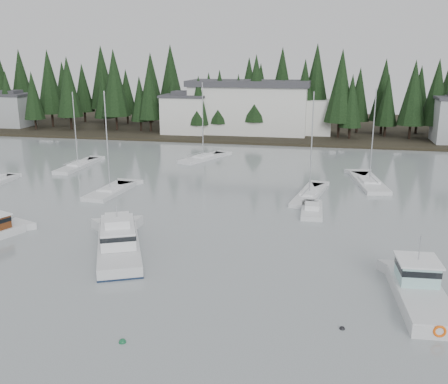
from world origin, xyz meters
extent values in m
plane|color=gray|center=(0.00, 0.00, 0.00)|extent=(260.00, 260.00, 0.00)
cube|color=black|center=(0.00, 97.00, 0.00)|extent=(240.00, 54.00, 1.00)
cube|color=silver|center=(-18.00, 79.00, 4.25)|extent=(9.00, 7.00, 7.50)
cube|color=#38383D|center=(-18.00, 79.00, 8.25)|extent=(9.54, 7.42, 0.50)
cube|color=#38383D|center=(-18.00, 79.00, 8.85)|extent=(4.95, 3.85, 0.80)
cube|color=#999EA0|center=(-60.00, 81.00, 4.00)|extent=(8.00, 7.00, 7.00)
cube|color=#38383D|center=(-60.00, 81.00, 7.75)|extent=(8.48, 7.42, 0.50)
cube|color=#38383D|center=(-60.00, 81.00, 8.35)|extent=(4.40, 3.85, 0.80)
cube|color=silver|center=(-5.00, 82.00, 5.50)|extent=(24.00, 10.00, 10.00)
cube|color=#38383D|center=(-5.00, 82.00, 10.80)|extent=(25.00, 11.00, 1.20)
cube|color=silver|center=(7.00, 84.00, 4.00)|extent=(10.00, 8.00, 7.00)
cube|color=silver|center=(-5.56, 14.67, 0.15)|extent=(7.64, 11.47, 1.61)
cube|color=#0E1B33|center=(-5.56, 14.67, 0.03)|extent=(7.70, 11.54, 0.22)
cube|color=white|center=(-5.79, 15.17, 1.71)|extent=(4.91, 6.39, 1.46)
cube|color=black|center=(-5.79, 15.17, 2.06)|extent=(4.99, 6.46, 0.40)
cube|color=white|center=(-5.79, 15.17, 2.76)|extent=(3.05, 3.46, 0.65)
cylinder|color=#A5A8AD|center=(-5.79, 15.17, 3.56)|extent=(0.10, 0.10, 1.10)
cube|color=silver|center=(18.03, 10.21, 0.11)|extent=(3.66, 9.04, 1.44)
cube|color=silver|center=(18.03, 10.21, 0.89)|extent=(3.58, 8.86, 0.13)
cube|color=#9ED0CE|center=(17.91, 11.98, 1.66)|extent=(2.71, 2.81, 1.55)
cube|color=white|center=(17.91, 11.98, 2.49)|extent=(3.04, 3.19, 0.13)
cube|color=black|center=(17.91, 11.98, 1.97)|extent=(2.77, 2.86, 0.44)
cylinder|color=#A5A8AD|center=(17.91, 11.98, 3.43)|extent=(0.08, 0.08, 1.77)
torus|color=#F2590C|center=(18.31, 5.78, 0.61)|extent=(0.78, 0.20, 0.78)
cube|color=silver|center=(-25.30, 45.41, -0.03)|extent=(2.56, 10.74, 1.05)
cube|color=white|center=(-25.30, 45.41, 0.62)|extent=(1.76, 3.66, 0.30)
cylinder|color=#A5A8AD|center=(-25.30, 45.41, 5.85)|extent=(0.14, 0.14, 10.70)
cube|color=silver|center=(-14.38, 32.59, -0.03)|extent=(3.65, 8.79, 1.05)
cube|color=white|center=(-14.38, 32.59, 0.62)|extent=(2.30, 3.08, 0.30)
cylinder|color=#A5A8AD|center=(-14.38, 32.59, 6.41)|extent=(0.14, 0.14, 11.82)
cube|color=silver|center=(9.58, 35.74, -0.03)|extent=(4.17, 10.84, 1.05)
cube|color=white|center=(9.58, 35.74, 0.62)|extent=(2.27, 3.83, 0.30)
cylinder|color=#A5A8AD|center=(9.58, 35.74, 6.42)|extent=(0.14, 0.14, 11.85)
cube|color=silver|center=(17.01, 43.43, -0.03)|extent=(4.70, 11.32, 1.05)
cube|color=white|center=(17.01, 43.43, 0.62)|extent=(2.66, 4.02, 0.30)
cylinder|color=#A5A8AD|center=(17.01, 43.43, 6.40)|extent=(0.14, 0.14, 11.80)
cube|color=silver|center=(-8.21, 54.93, -0.03)|extent=(6.40, 10.04, 1.05)
cube|color=white|center=(-8.21, 54.93, 0.62)|extent=(3.03, 3.80, 0.30)
cylinder|color=#A5A8AD|center=(-8.21, 54.93, 6.39)|extent=(0.14, 0.14, 11.79)
cube|color=silver|center=(10.11, 29.45, 0.05)|extent=(2.33, 6.10, 0.90)
cube|color=white|center=(10.11, 29.45, 0.75)|extent=(1.54, 1.97, 0.55)
sphere|color=#145933|center=(0.13, 1.86, 0.00)|extent=(0.44, 0.44, 0.44)
sphere|color=black|center=(12.77, 5.98, 0.00)|extent=(0.35, 0.35, 0.35)
camera|label=1|loc=(11.18, -22.24, 16.17)|focal=40.00mm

